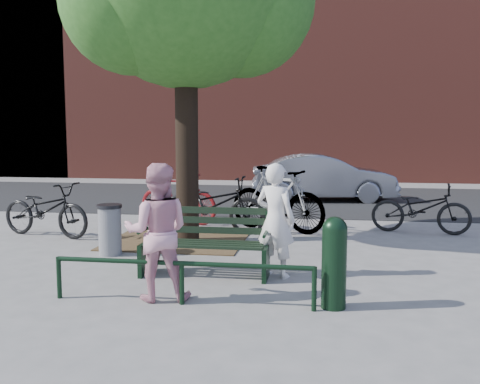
% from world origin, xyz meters
% --- Properties ---
extents(ground, '(90.00, 90.00, 0.00)m').
position_xyz_m(ground, '(0.00, 0.00, 0.00)').
color(ground, gray).
rests_on(ground, ground).
extents(dirt_pit, '(2.40, 2.00, 0.02)m').
position_xyz_m(dirt_pit, '(-1.00, 2.20, 0.01)').
color(dirt_pit, brown).
rests_on(dirt_pit, ground).
extents(road, '(40.00, 7.00, 0.01)m').
position_xyz_m(road, '(0.00, 8.50, 0.01)').
color(road, black).
rests_on(road, ground).
extents(townhouse_row, '(45.00, 4.00, 14.00)m').
position_xyz_m(townhouse_row, '(0.17, 16.00, 6.25)').
color(townhouse_row, brown).
rests_on(townhouse_row, ground).
extents(park_bench, '(1.74, 0.54, 0.97)m').
position_xyz_m(park_bench, '(-0.00, 0.08, 0.48)').
color(park_bench, black).
rests_on(park_bench, ground).
extents(guard_railing, '(3.06, 0.06, 0.51)m').
position_xyz_m(guard_railing, '(0.00, -1.20, 0.40)').
color(guard_railing, black).
rests_on(guard_railing, ground).
extents(person_left, '(0.67, 0.56, 1.55)m').
position_xyz_m(person_left, '(0.95, 0.15, 0.78)').
color(person_left, silver).
rests_on(person_left, ground).
extents(person_right, '(0.89, 0.75, 1.61)m').
position_xyz_m(person_right, '(-0.33, -1.05, 0.81)').
color(person_right, pink).
rests_on(person_right, ground).
extents(bollard, '(0.28, 0.28, 1.04)m').
position_xyz_m(bollard, '(1.71, -1.06, 0.56)').
color(bollard, black).
rests_on(bollard, ground).
extents(litter_bin, '(0.40, 0.40, 0.81)m').
position_xyz_m(litter_bin, '(-1.78, 1.02, 0.41)').
color(litter_bin, gray).
rests_on(litter_bin, ground).
extents(bicycle_a, '(2.06, 1.14, 1.03)m').
position_xyz_m(bicycle_a, '(-3.55, 2.26, 0.51)').
color(bicycle_a, black).
rests_on(bicycle_a, ground).
extents(bicycle_b, '(1.95, 1.05, 1.13)m').
position_xyz_m(bicycle_b, '(-1.48, 4.01, 0.56)').
color(bicycle_b, '#600D0F').
rests_on(bicycle_b, ground).
extents(bicycle_c, '(2.16, 0.90, 1.11)m').
position_xyz_m(bicycle_c, '(-0.54, 3.11, 0.55)').
color(bicycle_c, black).
rests_on(bicycle_c, ground).
extents(bicycle_d, '(2.18, 1.50, 1.28)m').
position_xyz_m(bicycle_d, '(0.69, 3.46, 0.64)').
color(bicycle_d, gray).
rests_on(bicycle_d, ground).
extents(bicycle_e, '(1.93, 0.95, 0.97)m').
position_xyz_m(bicycle_e, '(3.46, 3.67, 0.49)').
color(bicycle_e, black).
rests_on(bicycle_e, ground).
extents(parked_car, '(4.16, 1.95, 1.32)m').
position_xyz_m(parked_car, '(1.59, 8.23, 0.66)').
color(parked_car, slate).
rests_on(parked_car, ground).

